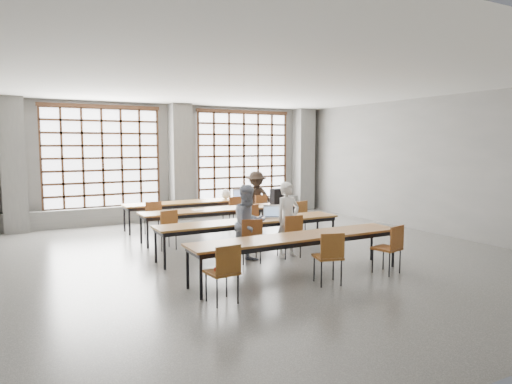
% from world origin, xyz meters
% --- Properties ---
extents(floor, '(11.00, 11.00, 0.00)m').
position_xyz_m(floor, '(0.00, 0.00, 0.00)').
color(floor, '#4F4F4C').
rests_on(floor, ground).
extents(ceiling, '(11.00, 11.00, 0.00)m').
position_xyz_m(ceiling, '(0.00, 0.00, 3.50)').
color(ceiling, silver).
rests_on(ceiling, floor).
extents(wall_back, '(10.00, 0.00, 10.00)m').
position_xyz_m(wall_back, '(0.00, 5.50, 1.75)').
color(wall_back, '#5F5F5C').
rests_on(wall_back, floor).
extents(wall_right, '(0.00, 11.00, 11.00)m').
position_xyz_m(wall_right, '(5.00, 0.00, 1.75)').
color(wall_right, '#5F5F5C').
rests_on(wall_right, floor).
extents(column_left, '(0.60, 0.55, 3.50)m').
position_xyz_m(column_left, '(-4.50, 5.22, 1.75)').
color(column_left, '#565654').
rests_on(column_left, floor).
extents(column_mid, '(0.60, 0.55, 3.50)m').
position_xyz_m(column_mid, '(0.00, 5.22, 1.75)').
color(column_mid, '#565654').
rests_on(column_mid, floor).
extents(column_right, '(0.60, 0.55, 3.50)m').
position_xyz_m(column_right, '(4.50, 5.22, 1.75)').
color(column_right, '#565654').
rests_on(column_right, floor).
extents(window_left, '(3.32, 0.12, 3.00)m').
position_xyz_m(window_left, '(-2.25, 5.42, 1.90)').
color(window_left, white).
rests_on(window_left, wall_back).
extents(window_right, '(3.32, 0.12, 3.00)m').
position_xyz_m(window_right, '(2.25, 5.42, 1.90)').
color(window_right, white).
rests_on(window_right, wall_back).
extents(sill_ledge, '(9.80, 0.35, 0.50)m').
position_xyz_m(sill_ledge, '(0.00, 5.30, 0.25)').
color(sill_ledge, '#565654').
rests_on(sill_ledge, floor).
extents(desk_row_a, '(4.00, 0.70, 0.73)m').
position_xyz_m(desk_row_a, '(-0.08, 3.69, 0.66)').
color(desk_row_a, brown).
rests_on(desk_row_a, floor).
extents(desk_row_b, '(4.00, 0.70, 0.73)m').
position_xyz_m(desk_row_b, '(-0.06, 2.03, 0.66)').
color(desk_row_b, brown).
rests_on(desk_row_b, floor).
extents(desk_row_c, '(4.00, 0.70, 0.73)m').
position_xyz_m(desk_row_c, '(-0.25, 0.16, 0.66)').
color(desk_row_c, brown).
rests_on(desk_row_c, floor).
extents(desk_row_d, '(4.00, 0.70, 0.73)m').
position_xyz_m(desk_row_d, '(-0.25, -1.65, 0.66)').
color(desk_row_d, brown).
rests_on(desk_row_d, floor).
extents(chair_back_left, '(0.47, 0.47, 0.88)m').
position_xyz_m(chair_back_left, '(-1.48, 3.06, 0.54)').
color(chair_back_left, maroon).
rests_on(chair_back_left, floor).
extents(chair_back_mid, '(0.47, 0.47, 0.88)m').
position_xyz_m(chair_back_mid, '(0.73, 3.06, 0.54)').
color(chair_back_mid, brown).
rests_on(chair_back_mid, floor).
extents(chair_back_right, '(0.46, 0.46, 0.88)m').
position_xyz_m(chair_back_right, '(1.53, 3.06, 0.54)').
color(chair_back_right, brown).
rests_on(chair_back_right, floor).
extents(chair_mid_left, '(0.48, 0.48, 0.88)m').
position_xyz_m(chair_mid_left, '(-1.65, 1.40, 0.54)').
color(chair_mid_left, brown).
rests_on(chair_mid_left, floor).
extents(chair_mid_centre, '(0.48, 0.48, 0.88)m').
position_xyz_m(chair_mid_centre, '(0.35, 1.40, 0.54)').
color(chair_mid_centre, brown).
rests_on(chair_mid_centre, floor).
extents(chair_mid_right, '(0.49, 0.50, 0.88)m').
position_xyz_m(chair_mid_right, '(1.76, 1.40, 0.54)').
color(chair_mid_right, brown).
rests_on(chair_mid_right, floor).
extents(chair_front_left, '(0.51, 0.51, 0.88)m').
position_xyz_m(chair_front_left, '(-0.57, -0.46, 0.54)').
color(chair_front_left, brown).
rests_on(chair_front_left, floor).
extents(chair_front_right, '(0.45, 0.45, 0.88)m').
position_xyz_m(chair_front_right, '(0.35, -0.46, 0.54)').
color(chair_front_right, brown).
rests_on(chair_front_right, floor).
extents(chair_near_left, '(0.45, 0.46, 0.88)m').
position_xyz_m(chair_near_left, '(-1.94, -2.28, 0.54)').
color(chair_near_left, brown).
rests_on(chair_near_left, floor).
extents(chair_near_mid, '(0.52, 0.52, 0.88)m').
position_xyz_m(chair_near_mid, '(-0.07, -2.28, 0.54)').
color(chair_near_mid, brown).
rests_on(chair_near_mid, floor).
extents(chair_near_right, '(0.51, 0.51, 0.88)m').
position_xyz_m(chair_near_right, '(1.27, -2.28, 0.54)').
color(chair_near_right, brown).
rests_on(chair_near_right, floor).
extents(student_male, '(0.61, 0.45, 1.53)m').
position_xyz_m(student_male, '(0.35, -0.34, 0.77)').
color(student_male, silver).
rests_on(student_male, floor).
extents(student_female, '(0.78, 0.63, 1.51)m').
position_xyz_m(student_female, '(-0.55, -0.34, 0.76)').
color(student_female, navy).
rests_on(student_female, floor).
extents(student_back, '(1.13, 0.91, 1.53)m').
position_xyz_m(student_back, '(1.52, 3.19, 0.76)').
color(student_back, black).
rests_on(student_back, floor).
extents(laptop_front, '(0.46, 0.43, 0.26)m').
position_xyz_m(laptop_front, '(0.33, 0.27, 0.79)').
color(laptop_front, '#BCBDC1').
rests_on(laptop_front, desk_row_c).
extents(laptop_back, '(0.43, 0.39, 0.26)m').
position_xyz_m(laptop_back, '(1.29, 3.80, 0.79)').
color(laptop_back, '#AFAEB3').
rests_on(laptop_back, desk_row_a).
extents(mouse, '(0.11, 0.08, 0.04)m').
position_xyz_m(mouse, '(0.70, 0.14, 0.75)').
color(mouse, white).
rests_on(mouse, desk_row_c).
extents(green_box, '(0.26, 0.14, 0.09)m').
position_xyz_m(green_box, '(-0.30, 0.24, 0.78)').
color(green_box, '#287B2F').
rests_on(green_box, desk_row_c).
extents(phone, '(0.14, 0.10, 0.01)m').
position_xyz_m(phone, '(-0.07, 0.06, 0.74)').
color(phone, black).
rests_on(phone, desk_row_c).
extents(paper_sheet_a, '(0.32, 0.24, 0.00)m').
position_xyz_m(paper_sheet_a, '(-0.66, 2.08, 0.73)').
color(paper_sheet_a, white).
rests_on(paper_sheet_a, desk_row_b).
extents(paper_sheet_c, '(0.34, 0.27, 0.00)m').
position_xyz_m(paper_sheet_c, '(0.04, 2.03, 0.73)').
color(paper_sheet_c, white).
rests_on(paper_sheet_c, desk_row_b).
extents(backpack, '(0.34, 0.24, 0.40)m').
position_xyz_m(backpack, '(1.54, 2.08, 0.93)').
color(backpack, black).
rests_on(backpack, desk_row_b).
extents(plastic_bag, '(0.32, 0.29, 0.29)m').
position_xyz_m(plastic_bag, '(0.82, 3.74, 0.87)').
color(plastic_bag, white).
rests_on(plastic_bag, desk_row_a).
extents(red_pouch, '(0.20, 0.08, 0.06)m').
position_xyz_m(red_pouch, '(-1.95, -2.20, 0.50)').
color(red_pouch, red).
rests_on(red_pouch, chair_near_left).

